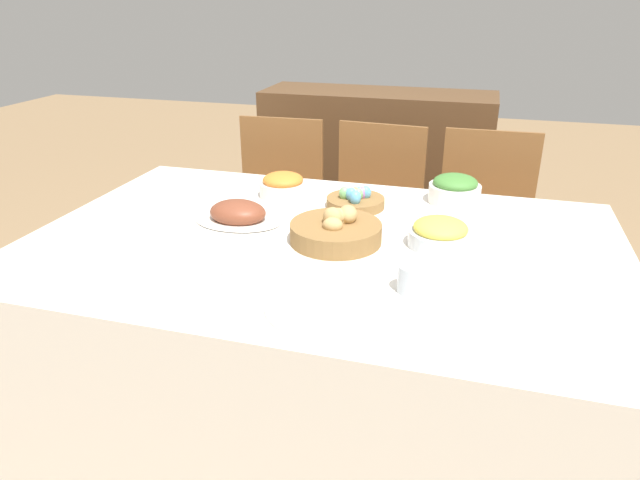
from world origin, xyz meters
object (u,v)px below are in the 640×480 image
(sideboard, at_px, (375,175))
(drinking_cup, at_px, (413,279))
(ham_platter, at_px, (238,214))
(butter_dish, at_px, (245,269))
(spoon, at_px, (383,321))
(chair_far_center, at_px, (372,217))
(chair_far_left, at_px, (275,207))
(egg_basket, at_px, (356,200))
(knife, at_px, (371,319))
(bread_basket, at_px, (337,230))
(pineapple_bowl, at_px, (440,233))
(chair_far_right, at_px, (483,228))
(carrot_bowl, at_px, (283,185))
(dinner_plate, at_px, (313,310))
(fork, at_px, (258,302))
(green_salad_bowl, at_px, (455,189))

(sideboard, xyz_separation_m, drinking_cup, (0.44, -1.87, 0.32))
(ham_platter, bearing_deg, butter_dish, -63.95)
(butter_dish, bearing_deg, spoon, -18.68)
(chair_far_center, height_order, ham_platter, chair_far_center)
(chair_far_center, relative_size, chair_far_left, 1.00)
(egg_basket, height_order, knife, egg_basket)
(bread_basket, relative_size, butter_dish, 2.68)
(butter_dish, bearing_deg, pineapple_bowl, 34.61)
(chair_far_right, distance_m, chair_far_left, 0.99)
(bread_basket, distance_m, butter_dish, 0.34)
(pineapple_bowl, height_order, butter_dish, pineapple_bowl)
(chair_far_left, xyz_separation_m, bread_basket, (0.54, -0.90, 0.30))
(egg_basket, height_order, spoon, egg_basket)
(chair_far_center, xyz_separation_m, carrot_bowl, (-0.25, -0.54, 0.30))
(carrot_bowl, xyz_separation_m, spoon, (0.52, -0.78, -0.04))
(spoon, bearing_deg, chair_far_right, 82.12)
(carrot_bowl, distance_m, drinking_cup, 0.84)
(chair_far_left, xyz_separation_m, spoon, (0.76, -1.33, 0.26))
(sideboard, bearing_deg, drinking_cup, -76.68)
(bread_basket, distance_m, pineapple_bowl, 0.32)
(chair_far_right, bearing_deg, dinner_plate, -107.44)
(fork, relative_size, butter_dish, 1.66)
(chair_far_center, relative_size, fork, 5.20)
(chair_far_left, bearing_deg, butter_dish, -75.64)
(dinner_plate, distance_m, butter_dish, 0.27)
(butter_dish, bearing_deg, ham_platter, 116.05)
(chair_far_left, relative_size, knife, 5.20)
(chair_far_right, height_order, egg_basket, chair_far_right)
(fork, bearing_deg, green_salad_bowl, 62.86)
(spoon, bearing_deg, chair_far_center, 103.79)
(fork, bearing_deg, chair_far_left, 106.63)
(pineapple_bowl, distance_m, fork, 0.63)
(chair_far_center, height_order, green_salad_bowl, chair_far_center)
(green_salad_bowl, relative_size, drinking_cup, 2.33)
(ham_platter, height_order, drinking_cup, same)
(fork, height_order, spoon, same)
(chair_far_right, height_order, fork, chair_far_right)
(chair_far_right, distance_m, bread_basket, 1.05)
(bread_basket, distance_m, spoon, 0.48)
(pineapple_bowl, xyz_separation_m, green_salad_bowl, (0.02, 0.41, 0.01))
(pineapple_bowl, bearing_deg, fork, -129.92)
(chair_far_left, distance_m, bread_basket, 1.09)
(ham_platter, relative_size, pineapple_bowl, 1.54)
(bread_basket, height_order, pineapple_bowl, bread_basket)
(carrot_bowl, bearing_deg, bread_basket, -49.86)
(pineapple_bowl, distance_m, carrot_bowl, 0.68)
(fork, bearing_deg, pineapple_bowl, 48.11)
(pineapple_bowl, bearing_deg, bread_basket, -170.33)
(carrot_bowl, bearing_deg, dinner_plate, -65.88)
(sideboard, distance_m, carrot_bowl, 1.30)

